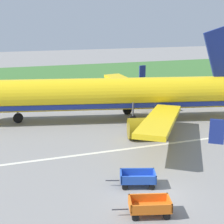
% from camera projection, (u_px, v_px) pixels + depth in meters
% --- Properties ---
extents(ground_plane, '(220.00, 220.00, 0.00)m').
position_uv_depth(ground_plane, '(151.00, 194.00, 22.51)').
color(ground_plane, gray).
extents(grass_strip, '(220.00, 28.00, 0.06)m').
position_uv_depth(grass_strip, '(46.00, 75.00, 70.59)').
color(grass_strip, '#3D7033').
rests_on(grass_strip, ground).
extents(apron_stripe, '(120.00, 0.36, 0.01)m').
position_uv_depth(apron_stripe, '(113.00, 151.00, 29.87)').
color(apron_stripe, silver).
rests_on(apron_stripe, ground).
extents(airplane, '(37.35, 30.22, 11.34)m').
position_uv_depth(airplane, '(118.00, 95.00, 38.31)').
color(airplane, yellow).
rests_on(airplane, ground).
extents(baggage_cart_nearest, '(3.62, 2.00, 1.07)m').
position_uv_depth(baggage_cart_nearest, '(150.00, 206.00, 19.93)').
color(baggage_cart_nearest, orange).
rests_on(baggage_cart_nearest, ground).
extents(baggage_cart_second_in_row, '(3.61, 2.09, 1.07)m').
position_uv_depth(baggage_cart_second_in_row, '(138.00, 178.00, 23.43)').
color(baggage_cart_second_in_row, '#234CB2').
rests_on(baggage_cart_second_in_row, ground).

